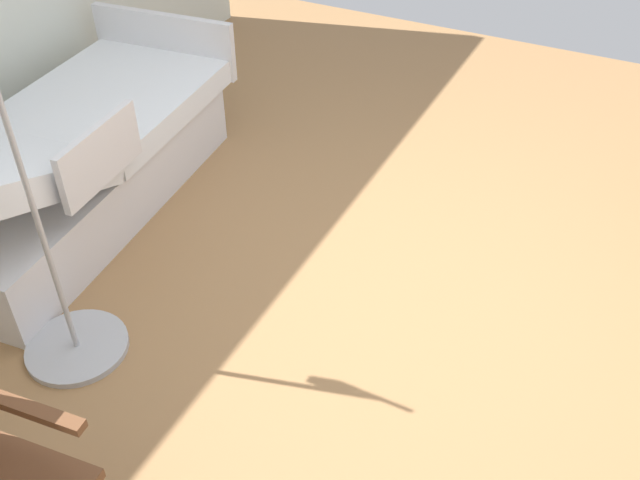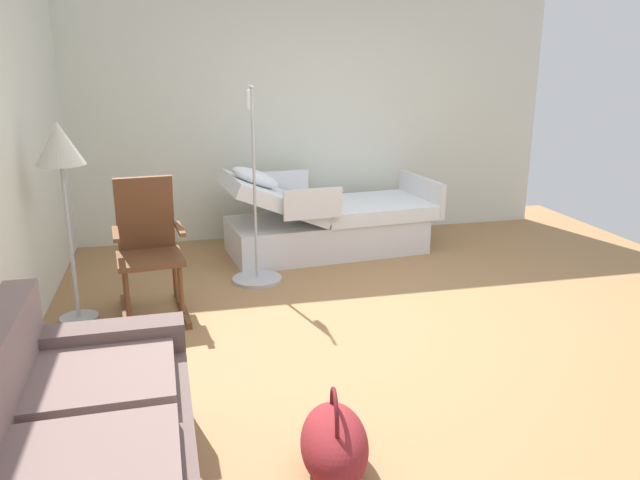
{
  "view_description": "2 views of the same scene",
  "coord_description": "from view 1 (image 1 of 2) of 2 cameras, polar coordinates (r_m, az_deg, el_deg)",
  "views": [
    {
      "loc": [
        -0.72,
        2.26,
        2.32
      ],
      "look_at": [
        0.1,
        0.64,
        0.85
      ],
      "focal_mm": 39.7,
      "sensor_mm": 36.0,
      "label": 1
    },
    {
      "loc": [
        -4.02,
        1.52,
        1.89
      ],
      "look_at": [
        0.25,
        0.5,
        0.62
      ],
      "focal_mm": 34.87,
      "sensor_mm": 36.0,
      "label": 2
    }
  ],
  "objects": [
    {
      "name": "ground_plane",
      "position": [
        3.32,
        6.57,
        -5.73
      ],
      "size": [
        6.55,
        6.55,
        0.0
      ],
      "primitive_type": "plane",
      "color": "#9E7247"
    },
    {
      "name": "hospital_bed",
      "position": [
        3.98,
        -19.83,
        5.98
      ],
      "size": [
        1.16,
        2.19,
        0.97
      ],
      "color": "silver",
      "rests_on": "ground"
    },
    {
      "name": "iv_pole",
      "position": [
        3.14,
        -19.96,
        -5.18
      ],
      "size": [
        0.44,
        0.44,
        1.69
      ],
      "color": "#B2B5BA",
      "rests_on": "ground"
    }
  ]
}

